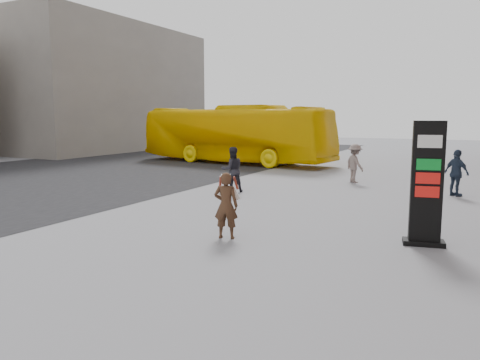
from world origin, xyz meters
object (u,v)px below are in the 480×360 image
at_px(woman, 226,205).
at_px(pedestrian_c, 457,173).
at_px(pedestrian_b, 355,163).
at_px(bus, 235,134).
at_px(pedestrian_a, 232,170).
at_px(info_pylon, 427,184).

relative_size(woman, pedestrian_c, 0.93).
bearing_deg(pedestrian_b, pedestrian_c, -160.76).
height_order(pedestrian_b, pedestrian_c, pedestrian_c).
bearing_deg(bus, woman, -145.19).
distance_m(bus, pedestrian_a, 10.87).
bearing_deg(info_pylon, woman, -171.98).
bearing_deg(pedestrian_a, pedestrian_b, -169.20).
bearing_deg(info_pylon, pedestrian_c, 75.88).
distance_m(info_pylon, pedestrian_c, 7.17).
height_order(bus, pedestrian_a, bus).
xyz_separation_m(info_pylon, pedestrian_b, (-3.63, 8.92, -0.53)).
bearing_deg(bus, pedestrian_a, -145.02).
relative_size(pedestrian_a, pedestrian_b, 1.03).
bearing_deg(pedestrian_a, info_pylon, 105.90).
height_order(info_pylon, bus, bus).
bearing_deg(bus, pedestrian_b, -113.60).
height_order(pedestrian_a, pedestrian_c, pedestrian_a).
relative_size(woman, pedestrian_a, 0.92).
relative_size(woman, pedestrian_b, 0.94).
relative_size(info_pylon, bus, 0.22).
distance_m(woman, pedestrian_c, 9.67).
bearing_deg(pedestrian_c, woman, 100.68).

